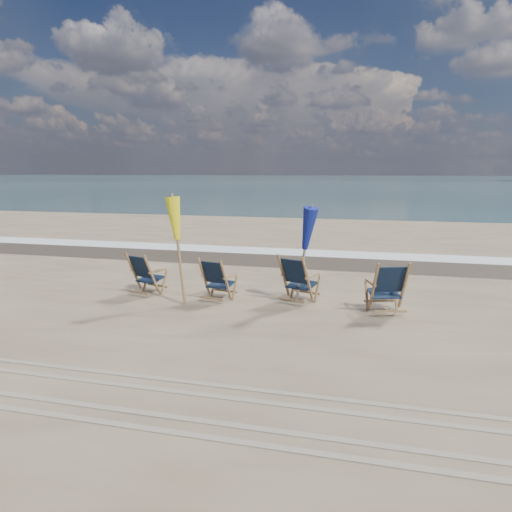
% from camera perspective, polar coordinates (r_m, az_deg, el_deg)
% --- Properties ---
extents(ocean, '(400.00, 400.00, 0.00)m').
position_cam_1_polar(ocean, '(135.84, 14.10, 8.38)').
color(ocean, '#3A5B60').
rests_on(ocean, ground).
extents(surf_foam, '(200.00, 1.40, 0.01)m').
position_cam_1_polar(surf_foam, '(16.53, 5.51, 0.41)').
color(surf_foam, silver).
rests_on(surf_foam, ground).
extents(wet_sand_strip, '(200.00, 2.60, 0.00)m').
position_cam_1_polar(wet_sand_strip, '(15.08, 4.55, -0.49)').
color(wet_sand_strip, '#42362A').
rests_on(wet_sand_strip, ground).
extents(tire_tracks, '(80.00, 1.30, 0.01)m').
position_cam_1_polar(tire_tracks, '(6.27, -12.45, -15.76)').
color(tire_tracks, gray).
rests_on(tire_tracks, ground).
extents(beach_chair_0, '(0.79, 0.84, 0.96)m').
position_cam_1_polar(beach_chair_0, '(10.83, -11.87, -2.18)').
color(beach_chair_0, black).
rests_on(beach_chair_0, ground).
extents(beach_chair_1, '(0.73, 0.78, 0.93)m').
position_cam_1_polar(beach_chair_1, '(10.15, -3.51, -2.85)').
color(beach_chair_1, black).
rests_on(beach_chair_1, ground).
extents(beach_chair_2, '(0.87, 0.92, 1.02)m').
position_cam_1_polar(beach_chair_2, '(9.97, 5.91, -2.87)').
color(beach_chair_2, black).
rests_on(beach_chair_2, ground).
extents(beach_chair_3, '(0.87, 0.92, 1.03)m').
position_cam_1_polar(beach_chair_3, '(9.72, 16.57, -3.52)').
color(beach_chair_3, black).
rests_on(beach_chair_3, ground).
extents(umbrella_yellow, '(0.30, 0.30, 2.16)m').
position_cam_1_polar(umbrella_yellow, '(10.02, -8.86, 3.64)').
color(umbrella_yellow, olive).
rests_on(umbrella_yellow, ground).
extents(umbrella_blue, '(0.30, 0.30, 2.00)m').
position_cam_1_polar(umbrella_blue, '(9.94, 5.44, 2.82)').
color(umbrella_blue, '#A5A5AD').
rests_on(umbrella_blue, ground).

